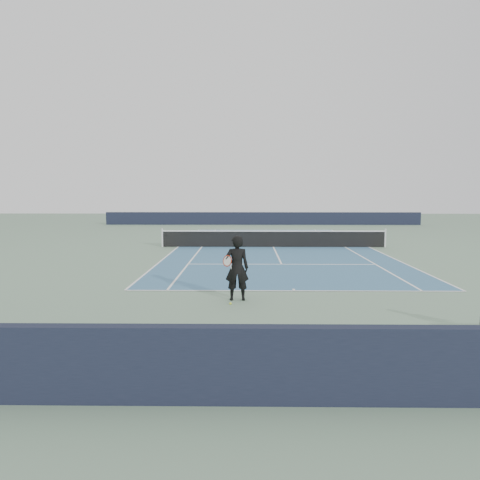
{
  "coord_description": "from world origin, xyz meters",
  "views": [
    {
      "loc": [
        -1.55,
        -26.71,
        3.22
      ],
      "look_at": [
        -1.83,
        -6.57,
        1.1
      ],
      "focal_mm": 35.0,
      "sensor_mm": 36.0,
      "label": 1
    }
  ],
  "objects": [
    {
      "name": "tennis_player",
      "position": [
        -1.83,
        -13.13,
        0.96
      ],
      "size": [
        0.82,
        0.55,
        1.93
      ],
      "color": "black",
      "rests_on": "ground"
    },
    {
      "name": "tennis_ball",
      "position": [
        -2.0,
        -13.69,
        0.03
      ],
      "size": [
        0.07,
        0.07,
        0.07
      ],
      "primitive_type": "sphere",
      "color": "#D2E12E",
      "rests_on": "ground"
    },
    {
      "name": "ground",
      "position": [
        0.0,
        0.0,
        0.0
      ],
      "size": [
        80.0,
        80.0,
        0.0
      ],
      "primitive_type": "plane",
      "color": "slate"
    },
    {
      "name": "windscreen_near",
      "position": [
        0.0,
        -19.88,
        0.6
      ],
      "size": [
        30.0,
        0.25,
        1.2
      ],
      "primitive_type": "cube",
      "color": "black",
      "rests_on": "ground"
    },
    {
      "name": "court_surface",
      "position": [
        0.0,
        0.0,
        0.01
      ],
      "size": [
        10.97,
        23.77,
        0.01
      ],
      "primitive_type": "cube",
      "color": "#386384",
      "rests_on": "ground"
    },
    {
      "name": "tennis_net",
      "position": [
        0.0,
        0.0,
        0.5
      ],
      "size": [
        12.9,
        0.1,
        1.07
      ],
      "color": "silver",
      "rests_on": "ground"
    },
    {
      "name": "windscreen_far",
      "position": [
        0.0,
        17.88,
        0.6
      ],
      "size": [
        30.0,
        0.25,
        1.2
      ],
      "primitive_type": "cube",
      "color": "black",
      "rests_on": "ground"
    }
  ]
}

